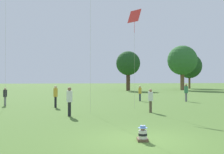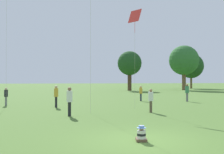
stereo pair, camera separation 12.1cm
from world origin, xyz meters
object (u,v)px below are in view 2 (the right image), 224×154
Objects in this scene: kite_3 at (135,18)px; distant_tree_3 at (191,66)px; person_standing_0 at (141,92)px; distant_tree_0 at (184,60)px; person_standing_2 at (187,91)px; person_standing_3 at (151,98)px; person_standing_5 at (69,99)px; person_standing_1 at (6,95)px; distant_tree_1 at (130,64)px; seated_toddler at (141,135)px; person_standing_7 at (56,94)px.

distant_tree_3 reaches higher than kite_3.
distant_tree_0 is at bearing -174.70° from person_standing_0.
distant_tree_3 is at bearing 159.54° from kite_3.
person_standing_2 reaches higher than person_standing_3.
kite_3 is at bearing 62.02° from person_standing_3.
person_standing_5 is at bearing 150.31° from person_standing_3.
person_standing_5 is 0.18× the size of distant_tree_0.
person_standing_2 is 30.81m from distant_tree_0.
person_standing_5 is 54.88m from distant_tree_3.
person_standing_2 is 41.38m from distant_tree_3.
person_standing_5 is (5.29, -7.48, 0.13)m from person_standing_1.
distant_tree_3 reaches higher than person_standing_0.
distant_tree_0 is at bearing 174.47° from person_standing_2.
distant_tree_3 is at bearing 171.88° from person_standing_2.
kite_3 is 0.86× the size of distant_tree_3.
person_standing_2 reaches higher than person_standing_1.
distant_tree_1 is 0.91× the size of distant_tree_3.
person_standing_0 is 12.90m from person_standing_1.
person_standing_1 is 17.12m from person_standing_2.
kite_3 reaches higher than seated_toddler.
seated_toddler is at bearing -2.59° from kite_3.
distant_tree_3 is (6.12, 9.01, -0.67)m from distant_tree_0.
person_standing_0 is at bearing -89.27° from person_standing_1.
distant_tree_3 reaches higher than person_standing_5.
person_standing_1 is 52.34m from distant_tree_3.
distant_tree_3 is at bearing 44.92° from person_standing_7.
person_standing_7 reaches higher than seated_toddler.
person_standing_7 is 0.20× the size of distant_tree_3.
person_standing_3 is 7.74m from person_standing_7.
distant_tree_0 is at bearing 160.40° from kite_3.
seated_toddler is 7.40m from person_standing_5.
person_standing_2 is 0.20× the size of distant_tree_3.
person_standing_1 is at bearing 109.14° from person_standing_3.
person_standing_3 is 0.21× the size of kite_3.
kite_3 is (4.92, 3.31, 5.87)m from person_standing_5.
distant_tree_1 is at bearing -81.70° from person_standing_5.
kite_3 is (-0.48, 2.40, 5.97)m from person_standing_3.
distant_tree_3 reaches higher than person_standing_2.
person_standing_1 is at bearing 127.91° from seated_toddler.
person_standing_5 reaches higher than person_standing_3.
seated_toddler is 0.37× the size of person_standing_0.
distant_tree_3 is (35.71, 37.97, 4.73)m from person_standing_1.
distant_tree_1 is (7.27, 32.23, -1.44)m from kite_3.
distant_tree_1 is 20.74m from distant_tree_3.
kite_3 is 49.27m from distant_tree_3.
kite_3 is at bearing -118.81° from person_standing_5.
person_standing_0 is (4.83, 17.07, 0.70)m from seated_toddler.
person_standing_0 is at bearing -88.04° from person_standing_2.
person_standing_0 is 9.39m from kite_3.
person_standing_5 is 0.23× the size of kite_3.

